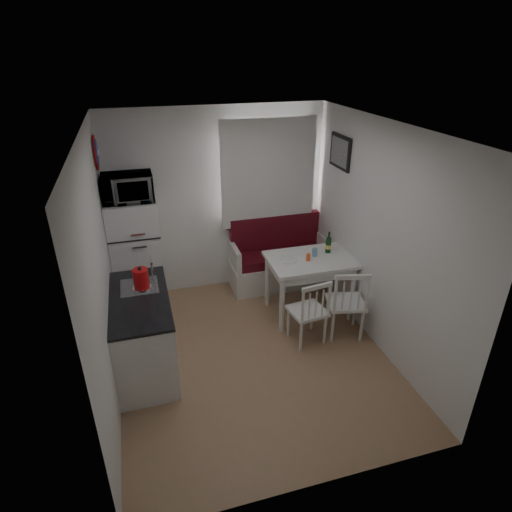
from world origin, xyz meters
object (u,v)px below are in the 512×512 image
Objects in this scene: kitchen_counter at (143,332)px; kettle at (141,279)px; dining_table at (310,265)px; microwave at (127,188)px; chair_right at (350,298)px; fridge at (137,256)px; bench at (279,263)px; wine_bottle at (329,242)px; chair_left at (311,307)px.

kitchen_counter is 4.97× the size of kettle.
microwave is at bearing 162.82° from dining_table.
fridge is (-2.39, 1.40, 0.20)m from chair_right.
dining_table is at bearing -81.73° from bench.
kitchen_counter is 4.51× the size of wine_bottle.
chair_left is at bearing -94.77° from bench.
dining_table is 2.09× the size of chair_right.
kettle is at bearing -169.56° from wine_bottle.
chair_right is at bearing -3.81° from kitchen_counter.
chair_right is (0.50, -0.01, 0.04)m from chair_left.
microwave is at bearing 89.06° from kitchen_counter.
chair_left is at bearing -4.61° from kitchen_counter.
kitchen_counter is 0.84× the size of fridge.
chair_right is 0.86m from wine_bottle.
kitchen_counter reaches higher than bench.
chair_left is at bearing -9.70° from kettle.
bench is 0.94m from dining_table.
dining_table is 2.16m from kettle.
kettle reaches higher than bench.
microwave reaches higher than wine_bottle.
wine_bottle is (2.40, 0.44, -0.07)m from kettle.
bench is 2.78× the size of chair_right.
wine_bottle is at bearing 100.09° from chair_right.
chair_right is at bearing -30.46° from fridge.
bench is at bearing 31.03° from kettle.
chair_right is at bearing -68.77° from dining_table.
microwave is at bearing -175.36° from bench.
kitchen_counter is 1.29m from fridge.
kettle is (-1.99, -1.19, 0.69)m from bench.
fridge reaches higher than kitchen_counter.
chair_right reaches higher than dining_table.
dining_table is 2.26m from fridge.
microwave is at bearing -90.00° from fridge.
microwave is (-1.89, 1.35, 1.20)m from chair_left.
kettle is (0.03, -1.08, 0.25)m from fridge.
kitchen_counter is at bearing -166.15° from dining_table.
kettle is (0.03, -1.03, -0.70)m from microwave.
microwave is at bearing 136.71° from chair_left.
microwave is 2.26× the size of kettle.
fridge reaches higher than dining_table.
kitchen_counter reaches higher than chair_right.
bench is 2.42× the size of microwave.
fridge is 1.11m from kettle.
fridge is at bearing 90.00° from microwave.
microwave reaches higher than chair_left.
chair_left is at bearing -167.63° from chair_right.
chair_right is (0.37, -1.52, 0.23)m from bench.
bench is at bearing 77.46° from chair_left.
chair_right is 1.79× the size of wine_bottle.
bench is 1.58m from chair_right.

